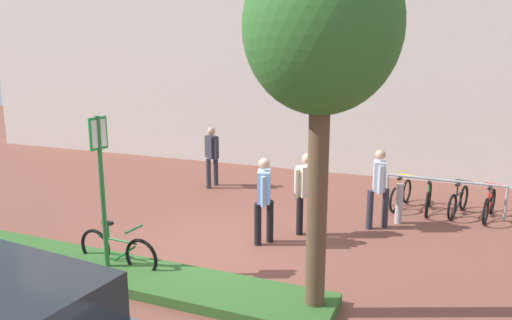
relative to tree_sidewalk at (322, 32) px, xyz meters
name	(u,v)px	position (x,y,z in m)	size (l,w,h in m)	color
ground_plane	(224,249)	(-2.21, 1.58, -3.89)	(60.00, 60.00, 0.00)	brown
building_facade	(328,14)	(-2.21, 9.18, 1.11)	(28.00, 1.20, 10.00)	silver
planter_strip	(125,274)	(-3.19, -0.13, -3.81)	(7.00, 1.10, 0.16)	#336028
tree_sidewalk	(322,32)	(0.00, 0.00, 0.00)	(2.03, 2.03, 5.07)	brown
parking_sign_post	(101,174)	(-3.54, -0.13, -2.15)	(0.08, 0.36, 2.69)	#2D7238
bike_at_sign	(118,251)	(-3.48, 0.08, -3.54)	(1.68, 0.42, 0.86)	black
bike_rack_cluster	(443,199)	(1.61, 5.52, -3.54)	(2.65, 1.66, 0.83)	#99999E
bollard_steel	(399,204)	(0.72, 4.39, -3.44)	(0.16, 0.16, 0.90)	#ADADB2
person_shirt_white	(307,189)	(-0.98, 2.91, -2.91)	(0.43, 0.51, 1.72)	black
person_casual_tan	(379,184)	(0.32, 3.91, -2.91)	(0.43, 0.60, 1.72)	#2D2D38
person_suited_dark	(212,153)	(-4.53, 5.57, -2.91)	(0.52, 0.51, 1.72)	#2D2D38
person_shirt_blue	(264,195)	(-1.62, 2.16, -2.91)	(0.35, 0.59, 1.72)	black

